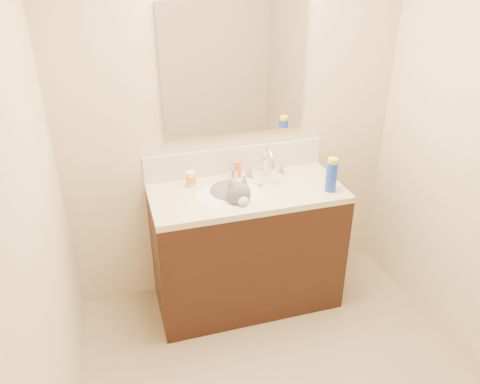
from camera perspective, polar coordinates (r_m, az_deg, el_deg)
room_shell at (r=1.81m, az=10.23°, el=4.07°), size 2.24×2.54×2.52m
vanity_cabinet at (r=3.13m, az=0.80°, el=-7.06°), size 1.20×0.55×0.82m
counter_slab at (r=2.90m, az=0.86°, el=-0.10°), size 1.20×0.55×0.04m
basin at (r=2.87m, az=-1.26°, el=-1.57°), size 0.45×0.36×0.14m
faucet at (r=3.03m, az=3.36°, el=3.30°), size 0.28×0.20×0.21m
cat at (r=2.88m, az=-1.08°, el=-0.68°), size 0.35×0.40×0.31m
backsplash at (r=3.08m, az=-0.58°, el=3.92°), size 1.20×0.02×0.18m
mirror at (r=2.89m, az=-0.64°, el=14.65°), size 0.90×0.02×0.80m
pill_bottle at (r=2.94m, az=-6.01°, el=1.61°), size 0.06×0.06×0.10m
pill_label at (r=2.94m, az=-6.01°, el=1.58°), size 0.08×0.08×0.04m
silver_jar at (r=3.03m, az=-0.75°, el=2.27°), size 0.06×0.06×0.06m
amber_bottle at (r=3.04m, az=-0.24°, el=2.81°), size 0.05×0.05×0.10m
toothbrush at (r=2.94m, az=2.59°, el=0.77°), size 0.06×0.12×0.01m
toothbrush_head at (r=2.94m, az=2.59°, el=0.83°), size 0.03×0.03×0.02m
spray_can at (r=2.90m, az=11.06°, el=1.84°), size 0.08×0.08×0.19m
spray_cap at (r=2.86m, az=11.25°, el=3.71°), size 0.07×0.07×0.04m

